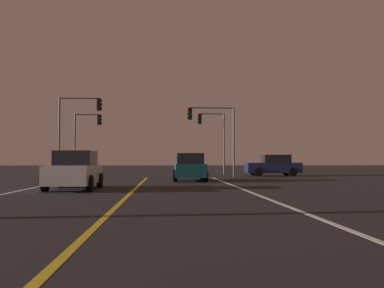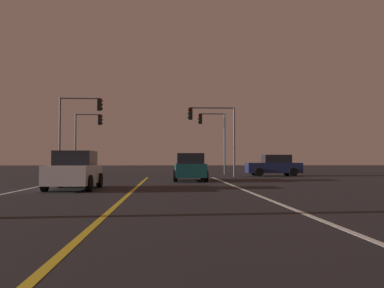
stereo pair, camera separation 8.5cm
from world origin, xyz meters
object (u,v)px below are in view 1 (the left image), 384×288
(traffic_light_near_left, at_px, (79,118))
(traffic_light_far_right, at_px, (211,129))
(traffic_light_far_left, at_px, (88,130))
(car_crossing_side, at_px, (274,166))
(traffic_light_near_right, at_px, (211,125))
(car_ahead_far, at_px, (190,168))
(car_oncoming, at_px, (75,171))

(traffic_light_near_left, xyz_separation_m, traffic_light_far_right, (10.43, 5.50, -0.38))
(traffic_light_near_left, distance_m, traffic_light_far_right, 11.80)
(traffic_light_near_left, distance_m, traffic_light_far_left, 5.53)
(car_crossing_side, xyz_separation_m, traffic_light_far_left, (-15.40, 3.70, 3.07))
(car_crossing_side, relative_size, traffic_light_near_right, 0.81)
(traffic_light_near_right, xyz_separation_m, traffic_light_far_left, (-10.16, 5.50, -0.06))
(car_crossing_side, bearing_deg, traffic_light_near_right, 18.92)
(car_ahead_far, height_order, traffic_light_far_left, traffic_light_far_left)
(traffic_light_far_right, bearing_deg, traffic_light_near_right, 83.56)
(traffic_light_near_left, bearing_deg, traffic_light_far_left, 93.65)
(car_ahead_far, height_order, traffic_light_near_right, traffic_light_near_right)
(car_crossing_side, xyz_separation_m, traffic_light_far_right, (-4.62, 3.70, 3.16))
(car_crossing_side, xyz_separation_m, traffic_light_near_left, (-15.05, -1.80, 3.55))
(car_crossing_side, distance_m, traffic_light_far_left, 16.14)
(traffic_light_far_left, bearing_deg, traffic_light_far_right, 0.00)
(traffic_light_far_right, height_order, traffic_light_far_left, traffic_light_far_right)
(car_crossing_side, height_order, traffic_light_far_left, traffic_light_far_left)
(car_ahead_far, relative_size, traffic_light_far_left, 0.81)
(car_oncoming, xyz_separation_m, traffic_light_far_left, (-2.76, 18.52, 3.07))
(traffic_light_near_left, height_order, traffic_light_far_right, traffic_light_near_left)
(car_oncoming, bearing_deg, traffic_light_near_left, -169.51)
(car_ahead_far, distance_m, traffic_light_near_right, 6.81)
(car_ahead_far, bearing_deg, car_crossing_side, -43.55)
(car_ahead_far, relative_size, traffic_light_far_right, 0.79)
(car_ahead_far, relative_size, traffic_light_near_left, 0.73)
(traffic_light_near_left, bearing_deg, traffic_light_near_right, 0.00)
(traffic_light_near_right, bearing_deg, traffic_light_far_right, -96.44)
(traffic_light_near_right, relative_size, traffic_light_far_right, 0.97)
(traffic_light_near_left, bearing_deg, car_ahead_far, -36.04)
(traffic_light_near_left, bearing_deg, car_oncoming, -79.51)
(traffic_light_far_right, bearing_deg, car_ahead_far, 77.26)
(traffic_light_near_right, height_order, traffic_light_far_left, traffic_light_far_left)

